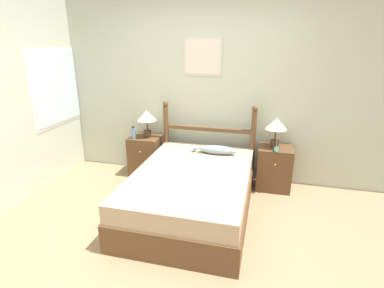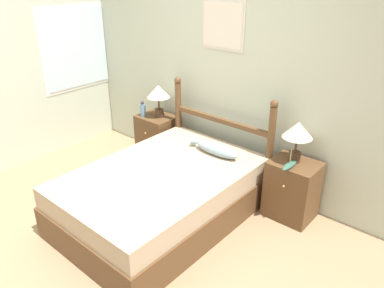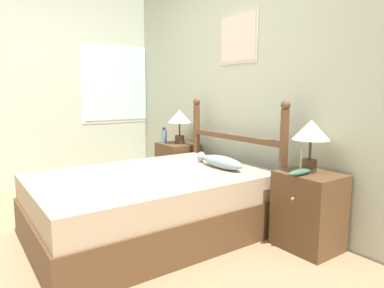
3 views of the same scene
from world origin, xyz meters
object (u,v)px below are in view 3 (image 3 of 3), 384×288
fish_pillow (221,162)px  bed (151,204)px  model_boat (300,172)px  bottle (164,136)px  nightstand_right (309,211)px  table_lamp_left (180,118)px  table_lamp_right (311,133)px  nightstand_left (177,167)px

fish_pillow → bed: bearing=-104.6°
model_boat → bottle: bearing=179.6°
nightstand_right → fish_pillow: fish_pillow is taller
bed → table_lamp_left: size_ratio=4.79×
table_lamp_left → model_boat: table_lamp_left is taller
table_lamp_right → bottle: size_ratio=2.05×
bottle → fish_pillow: bottle is taller
bed → table_lamp_right: table_lamp_right is taller
bed → fish_pillow: (0.16, 0.63, 0.32)m
nightstand_left → bottle: bottle is taller
nightstand_left → fish_pillow: 1.16m
bed → table_lamp_right: 1.42m
fish_pillow → table_lamp_right: bearing=18.8°
table_lamp_left → bottle: (-0.17, -0.12, -0.21)m
table_lamp_right → model_boat: size_ratio=1.63×
nightstand_right → model_boat: model_boat is taller
nightstand_right → bed: bearing=-137.4°
model_boat → table_lamp_left: bearing=176.0°
bed → model_boat: size_ratio=7.78×
bed → nightstand_left: bearing=137.4°
table_lamp_left → fish_pillow: bearing=-13.1°
nightstand_left → table_lamp_left: table_lamp_left is taller
nightstand_left → bottle: bearing=-140.1°
nightstand_right → bottle: bottle is taller
bed → nightstand_left: 1.28m
nightstand_left → table_lamp_right: (1.85, 0.02, 0.60)m
table_lamp_left → fish_pillow: table_lamp_left is taller
nightstand_left → nightstand_right: (1.88, 0.00, 0.00)m
bed → fish_pillow: fish_pillow is taller
nightstand_left → nightstand_right: size_ratio=1.00×
fish_pillow → nightstand_right: bearing=17.0°
bed → model_boat: model_boat is taller
nightstand_right → fish_pillow: 0.86m
nightstand_right → model_boat: (-0.00, -0.12, 0.32)m
table_lamp_right → nightstand_left: bearing=-179.5°
nightstand_right → model_boat: bearing=-91.9°
bed → table_lamp_right: bearing=44.0°
table_lamp_left → bottle: 0.29m
bed → nightstand_left: size_ratio=3.23×
model_boat → fish_pillow: size_ratio=0.43×
model_boat → fish_pillow: (-0.77, -0.12, -0.04)m
bed → bottle: size_ratio=9.84×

